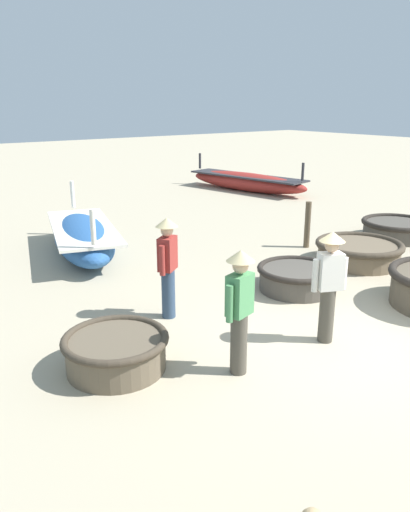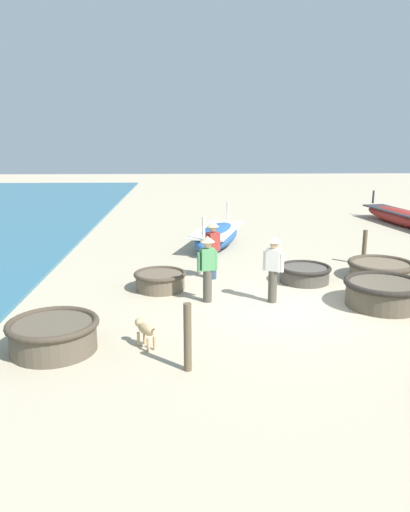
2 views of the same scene
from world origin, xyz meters
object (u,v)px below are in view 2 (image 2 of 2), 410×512
object	(u,v)px
coracle_beside_post	(53,334)
dog	(145,329)
coracle_upturned	(383,292)
long_boat_ochre_hull	(402,217)
fisherman_with_hat	(207,265)
fisherman_crouching	(273,265)
long_boat_white_hull	(217,236)
mooring_post_inland	(188,337)
mooring_post_shoreline	(364,247)
coracle_front_left	(304,273)
coracle_far_right	(381,269)
fisherman_by_coracle	(213,246)
coracle_tilted	(160,280)

from	to	relation	value
coracle_beside_post	dog	xyz separation A→B (m)	(1.75, 0.10, 0.03)
coracle_upturned	long_boat_ochre_hull	size ratio (longest dim) A/B	0.34
coracle_upturned	fisherman_with_hat	xyz separation A→B (m)	(-4.25, 0.47, 0.60)
dog	fisherman_crouching	bearing A→B (deg)	41.57
long_boat_white_hull	mooring_post_inland	world-z (taller)	long_boat_white_hull
coracle_beside_post	mooring_post_shoreline	bearing A→B (deg)	37.36
fisherman_with_hat	long_boat_white_hull	bearing A→B (deg)	84.73
coracle_beside_post	long_boat_ochre_hull	distance (m)	17.99
long_boat_ochre_hull	mooring_post_shoreline	xyz separation A→B (m)	(-4.12, -6.87, 0.19)
long_boat_ochre_hull	fisherman_crouching	world-z (taller)	fisherman_crouching
coracle_front_left	fisherman_crouching	distance (m)	2.19
coracle_far_right	fisherman_by_coracle	size ratio (longest dim) A/B	1.13
coracle_far_right	fisherman_with_hat	bearing A→B (deg)	-159.22
long_boat_ochre_hull	long_boat_white_hull	bearing A→B (deg)	-154.29
mooring_post_shoreline	dog	bearing A→B (deg)	-136.33
fisherman_crouching	long_boat_ochre_hull	bearing A→B (deg)	53.79
coracle_beside_post	coracle_upturned	xyz separation A→B (m)	(7.32, 2.32, 0.02)
long_boat_white_hull	coracle_front_left	bearing A→B (deg)	-63.82
coracle_upturned	coracle_far_right	xyz separation A→B (m)	(0.84, 2.40, -0.08)
coracle_far_right	mooring_post_inland	size ratio (longest dim) A/B	1.50
dog	mooring_post_inland	world-z (taller)	mooring_post_inland
coracle_beside_post	coracle_tilted	xyz separation A→B (m)	(1.84, 3.83, -0.07)
long_boat_ochre_hull	fisherman_with_hat	world-z (taller)	fisherman_with_hat
coracle_beside_post	fisherman_by_coracle	distance (m)	5.86
dog	fisherman_with_hat	bearing A→B (deg)	63.83
coracle_beside_post	coracle_front_left	distance (m)	7.34
coracle_beside_post	coracle_tilted	distance (m)	4.24
coracle_beside_post	long_boat_ochre_hull	bearing A→B (deg)	46.83
coracle_tilted	fisherman_with_hat	xyz separation A→B (m)	(1.23, -1.04, 0.69)
coracle_upturned	fisherman_crouching	distance (m)	2.73
coracle_tilted	mooring_post_inland	size ratio (longest dim) A/B	1.12
fisherman_by_coracle	coracle_front_left	bearing A→B (deg)	-8.94
coracle_beside_post	dog	size ratio (longest dim) A/B	3.04
mooring_post_inland	dog	bearing A→B (deg)	129.63
fisherman_by_coracle	mooring_post_inland	distance (m)	5.77
dog	coracle_far_right	bearing A→B (deg)	35.76
long_boat_white_hull	fisherman_with_hat	size ratio (longest dim) A/B	2.55
coracle_upturned	mooring_post_inland	world-z (taller)	mooring_post_inland
coracle_tilted	long_boat_white_hull	size ratio (longest dim) A/B	0.33
coracle_far_right	dog	distance (m)	7.90
long_boat_ochre_hull	dog	size ratio (longest dim) A/B	9.62
fisherman_with_hat	mooring_post_inland	distance (m)	3.74
long_boat_ochre_hull	fisherman_with_hat	size ratio (longest dim) A/B	3.34
fisherman_crouching	coracle_tilted	bearing A→B (deg)	158.47
coracle_front_left	dog	size ratio (longest dim) A/B	2.56
dog	coracle_front_left	bearing A→B (deg)	46.22
coracle_tilted	fisherman_by_coracle	xyz separation A→B (m)	(1.46, 0.98, 0.69)
dog	coracle_tilted	bearing A→B (deg)	88.68
fisherman_by_coracle	coracle_tilted	bearing A→B (deg)	-145.99
coracle_beside_post	fisherman_with_hat	size ratio (longest dim) A/B	1.06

